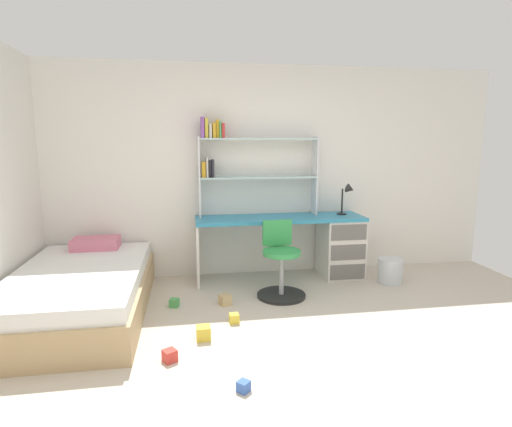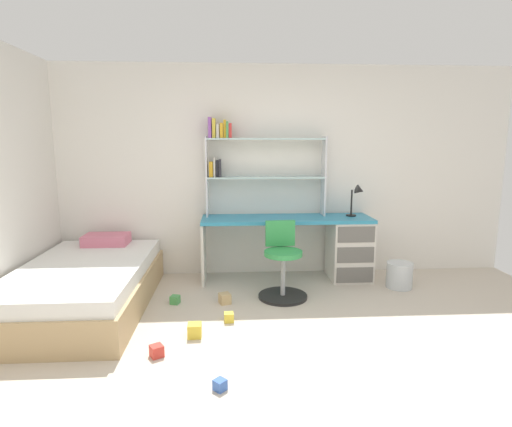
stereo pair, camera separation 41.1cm
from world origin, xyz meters
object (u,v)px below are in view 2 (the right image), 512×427
at_px(swivel_chair, 282,268).
at_px(bed_platform, 85,286).
at_px(toy_block_blue_1, 220,385).
at_px(toy_block_green_4, 175,300).
at_px(toy_block_red_2, 157,351).
at_px(toy_block_yellow_0, 229,317).
at_px(waste_bin, 399,275).
at_px(toy_block_yellow_5, 195,330).
at_px(desk_lamp, 358,195).
at_px(desk, 331,244).
at_px(bookshelf_hutch, 250,158).
at_px(toy_block_natural_3, 225,298).

relative_size(swivel_chair, bed_platform, 0.39).
relative_size(bed_platform, toy_block_blue_1, 28.32).
xyz_separation_m(bed_platform, toy_block_green_4, (0.87, 0.05, -0.19)).
height_order(toy_block_red_2, toy_block_green_4, toy_block_red_2).
bearing_deg(bed_platform, toy_block_green_4, 3.27).
bearing_deg(toy_block_red_2, toy_block_yellow_0, 47.04).
xyz_separation_m(waste_bin, toy_block_yellow_5, (-2.22, -1.08, -0.09)).
distance_m(desk_lamp, toy_block_green_4, 2.40).
distance_m(desk, desk_lamp, 0.66).
xyz_separation_m(bed_platform, waste_bin, (3.35, 0.38, -0.08)).
height_order(bookshelf_hutch, toy_block_red_2, bookshelf_hutch).
bearing_deg(desk_lamp, toy_block_yellow_0, -142.34).
relative_size(bookshelf_hutch, toy_block_green_4, 16.89).
bearing_deg(swivel_chair, desk, 40.78).
xyz_separation_m(bed_platform, toy_block_blue_1, (1.37, -1.48, -0.19)).
height_order(desk, desk_lamp, desk_lamp).
xyz_separation_m(desk, bed_platform, (-2.65, -0.75, -0.20)).
relative_size(waste_bin, toy_block_natural_3, 2.73).
bearing_deg(toy_block_red_2, toy_block_green_4, 89.95).
xyz_separation_m(toy_block_natural_3, toy_block_green_4, (-0.51, 0.03, -0.01)).
distance_m(toy_block_blue_1, toy_block_yellow_5, 0.82).
xyz_separation_m(bookshelf_hutch, toy_block_yellow_5, (-0.55, -1.60, -1.39)).
bearing_deg(desk, toy_block_yellow_5, -136.29).
bearing_deg(toy_block_red_2, waste_bin, 29.32).
height_order(desk_lamp, bed_platform, desk_lamp).
xyz_separation_m(bed_platform, toy_block_yellow_5, (1.13, -0.70, -0.17)).
distance_m(desk, bed_platform, 2.76).
bearing_deg(waste_bin, toy_block_yellow_0, -157.48).
distance_m(bookshelf_hutch, desk_lamp, 1.35).
bearing_deg(desk_lamp, desk, -177.81).
distance_m(bookshelf_hutch, bed_platform, 2.27).
xyz_separation_m(swivel_chair, toy_block_yellow_0, (-0.57, -0.60, -0.28)).
distance_m(bookshelf_hutch, toy_block_yellow_0, 1.95).
bearing_deg(waste_bin, desk, 152.39).
relative_size(swivel_chair, waste_bin, 2.76).
bearing_deg(bookshelf_hutch, bed_platform, -151.69).
distance_m(desk, swivel_chair, 0.88).
height_order(swivel_chair, toy_block_blue_1, swivel_chair).
relative_size(bookshelf_hutch, toy_block_yellow_0, 16.54).
xyz_separation_m(desk, toy_block_yellow_5, (-1.52, -1.45, -0.37)).
height_order(bed_platform, toy_block_blue_1, bed_platform).
relative_size(desk_lamp, bed_platform, 0.18).
bearing_deg(desk, toy_block_yellow_0, -136.39).
bearing_deg(toy_block_blue_1, bed_platform, 132.78).
bearing_deg(bed_platform, bookshelf_hutch, 28.31).
height_order(swivel_chair, toy_block_red_2, swivel_chair).
distance_m(desk, waste_bin, 0.84).
distance_m(toy_block_blue_1, toy_block_red_2, 0.68).
relative_size(bed_platform, toy_block_red_2, 22.81).
xyz_separation_m(bed_platform, toy_block_yellow_0, (1.42, -0.42, -0.19)).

